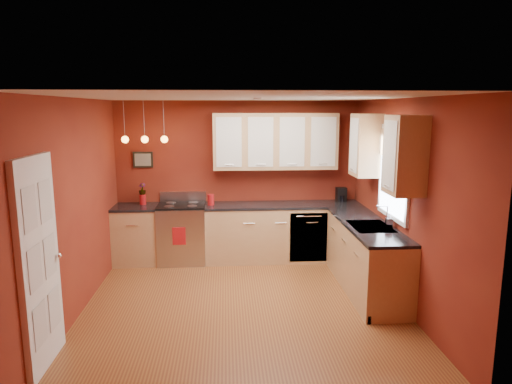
{
  "coord_description": "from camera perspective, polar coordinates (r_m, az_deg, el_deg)",
  "views": [
    {
      "loc": [
        -0.2,
        -5.43,
        2.47
      ],
      "look_at": [
        0.23,
        1.0,
        1.29
      ],
      "focal_mm": 32.0,
      "sensor_mm": 36.0,
      "label": 1
    }
  ],
  "objects": [
    {
      "name": "upper_cabinets_back",
      "position": [
        7.42,
        2.42,
        6.36
      ],
      "size": [
        2.0,
        0.35,
        0.9
      ],
      "primitive_type": "cube",
      "color": "tan",
      "rests_on": "wall_back"
    },
    {
      "name": "red_canister",
      "position": [
        7.36,
        -5.67,
        -0.97
      ],
      "size": [
        0.11,
        0.11,
        0.17
      ],
      "color": "#AA1216",
      "rests_on": "counter_back_right"
    },
    {
      "name": "wall_back",
      "position": [
        7.62,
        -2.25,
        1.55
      ],
      "size": [
        4.0,
        0.02,
        2.6
      ],
      "primitive_type": "cube",
      "color": "maroon",
      "rests_on": "floor"
    },
    {
      "name": "counter_back_left",
      "position": [
        7.53,
        -14.82,
        -1.84
      ],
      "size": [
        0.7,
        0.62,
        0.04
      ],
      "primitive_type": "cube",
      "color": "black",
      "rests_on": "base_cabinets_back_left"
    },
    {
      "name": "ceiling",
      "position": [
        5.43,
        -1.72,
        11.75
      ],
      "size": [
        4.0,
        4.2,
        0.02
      ],
      "primitive_type": "cube",
      "color": "beige",
      "rests_on": "wall_back"
    },
    {
      "name": "base_cabinets_right",
      "position": [
        6.5,
        13.53,
        -8.01
      ],
      "size": [
        0.6,
        2.1,
        0.9
      ],
      "primitive_type": "cube",
      "color": "tan",
      "rests_on": "floor"
    },
    {
      "name": "dish_towel",
      "position": [
        7.21,
        -9.6,
        -5.46
      ],
      "size": [
        0.2,
        0.01,
        0.28
      ],
      "primitive_type": "cube",
      "color": "#AA1216",
      "rests_on": "gas_range"
    },
    {
      "name": "wall_picture",
      "position": [
        7.67,
        -13.95,
        3.95
      ],
      "size": [
        0.32,
        0.03,
        0.26
      ],
      "primitive_type": "cube",
      "color": "black",
      "rests_on": "wall_back"
    },
    {
      "name": "floor",
      "position": [
        5.97,
        -1.58,
        -14.07
      ],
      "size": [
        4.2,
        4.2,
        0.0
      ],
      "primitive_type": "plane",
      "color": "brown",
      "rests_on": "ground"
    },
    {
      "name": "door_left_wall",
      "position": [
        4.81,
        -25.44,
        -8.15
      ],
      "size": [
        0.12,
        0.82,
        2.05
      ],
      "color": "white",
      "rests_on": "floor"
    },
    {
      "name": "upper_cabinets_right",
      "position": [
        6.12,
        15.6,
        5.13
      ],
      "size": [
        0.35,
        1.95,
        0.9
      ],
      "primitive_type": "cube",
      "color": "tan",
      "rests_on": "wall_right"
    },
    {
      "name": "base_cabinets_back_right",
      "position": [
        7.56,
        3.41,
        -5.12
      ],
      "size": [
        2.54,
        0.6,
        0.9
      ],
      "primitive_type": "cube",
      "color": "tan",
      "rests_on": "floor"
    },
    {
      "name": "flowers",
      "position": [
        7.57,
        -14.03,
        0.31
      ],
      "size": [
        0.14,
        0.14,
        0.2
      ],
      "primitive_type": "imported",
      "rotation": [
        0.0,
        0.0,
        -0.25
      ],
      "color": "#AA1216",
      "rests_on": "red_vase"
    },
    {
      "name": "counter_back_right",
      "position": [
        7.45,
        3.45,
        -1.64
      ],
      "size": [
        2.54,
        0.62,
        0.04
      ],
      "primitive_type": "cube",
      "color": "black",
      "rests_on": "base_cabinets_back_right"
    },
    {
      "name": "wall_left",
      "position": [
        5.84,
        -21.68,
        -1.92
      ],
      "size": [
        0.02,
        4.2,
        2.6
      ],
      "primitive_type": "cube",
      "color": "maroon",
      "rests_on": "floor"
    },
    {
      "name": "red_vase",
      "position": [
        7.6,
        -13.97,
        -0.91
      ],
      "size": [
        0.1,
        0.1,
        0.17
      ],
      "primitive_type": "cylinder",
      "color": "#AA1216",
      "rests_on": "counter_back_left"
    },
    {
      "name": "wall_right",
      "position": [
        5.98,
        17.9,
        -1.42
      ],
      "size": [
        0.02,
        4.2,
        2.6
      ],
      "primitive_type": "cube",
      "color": "maroon",
      "rests_on": "floor"
    },
    {
      "name": "soap_pump",
      "position": [
        6.18,
        16.33,
        -3.44
      ],
      "size": [
        0.1,
        0.1,
        0.2
      ],
      "primitive_type": "imported",
      "rotation": [
        0.0,
        0.0,
        -0.18
      ],
      "color": "white",
      "rests_on": "counter_right"
    },
    {
      "name": "pendant_lights",
      "position": [
        7.3,
        -13.74,
        6.47
      ],
      "size": [
        0.71,
        0.11,
        0.66
      ],
      "color": "gray",
      "rests_on": "ceiling"
    },
    {
      "name": "wall_front",
      "position": [
        3.54,
        -0.31,
        -8.95
      ],
      "size": [
        4.0,
        0.02,
        2.6
      ],
      "primitive_type": "cube",
      "color": "maroon",
      "rests_on": "floor"
    },
    {
      "name": "window",
      "position": [
        6.18,
        16.87,
        2.67
      ],
      "size": [
        0.06,
        1.02,
        1.22
      ],
      "color": "white",
      "rests_on": "wall_right"
    },
    {
      "name": "base_cabinets_back_left",
      "position": [
        7.64,
        -14.66,
        -5.28
      ],
      "size": [
        0.7,
        0.6,
        0.9
      ],
      "primitive_type": "cube",
      "color": "tan",
      "rests_on": "floor"
    },
    {
      "name": "dishwasher_front",
      "position": [
        7.34,
        6.58,
        -5.65
      ],
      "size": [
        0.6,
        0.02,
        0.8
      ],
      "primitive_type": "cube",
      "color": "#B4B4B9",
      "rests_on": "base_cabinets_back_right"
    },
    {
      "name": "counter_right",
      "position": [
        6.37,
        13.71,
        -4.0
      ],
      "size": [
        0.62,
        2.1,
        0.04
      ],
      "primitive_type": "cube",
      "color": "black",
      "rests_on": "base_cabinets_right"
    },
    {
      "name": "sink",
      "position": [
        6.24,
        14.14,
        -4.38
      ],
      "size": [
        0.5,
        0.7,
        0.33
      ],
      "color": "gray",
      "rests_on": "counter_right"
    },
    {
      "name": "gas_range",
      "position": [
        7.53,
        -9.18,
        -5.06
      ],
      "size": [
        0.76,
        0.64,
        1.11
      ],
      "color": "#B4B4B9",
      "rests_on": "floor"
    },
    {
      "name": "coffee_maker",
      "position": [
        7.76,
        10.6,
        -0.36
      ],
      "size": [
        0.17,
        0.17,
        0.23
      ],
      "rotation": [
        0.0,
        0.0,
        0.07
      ],
      "color": "black",
      "rests_on": "counter_back_right"
    }
  ]
}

